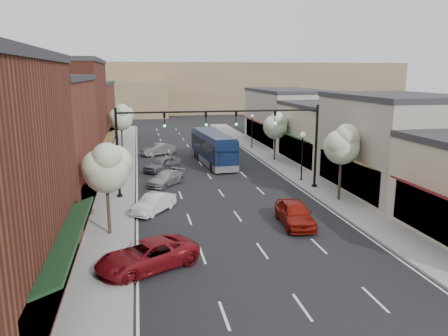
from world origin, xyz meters
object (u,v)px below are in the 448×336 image
tree_right_far (276,125)px  red_hatchback (295,213)px  tree_left_near (107,167)px  coach_bus (213,148)px  signal_mast_right (289,135)px  parked_car_b (154,203)px  tree_left_far (121,117)px  parked_car_d (162,164)px  parked_car_a (147,256)px  tree_right_near (343,143)px  signal_mast_left (149,138)px  parked_car_c (166,178)px  lamp_post_far (252,126)px  lamp_post_near (302,148)px  parked_car_e (158,150)px

tree_right_far → red_hatchback: (-5.17, -20.35, -3.20)m
tree_left_near → coach_bus: 22.13m
signal_mast_right → coach_bus: size_ratio=0.74×
coach_bus → parked_car_b: coach_bus is taller
tree_left_far → parked_car_d: 10.51m
coach_bus → parked_car_a: size_ratio=2.16×
parked_car_a → tree_right_near: bearing=94.0°
signal_mast_left → coach_bus: bearing=59.4°
tree_right_near → parked_car_b: size_ratio=1.52×
coach_bus → parked_car_c: bearing=-128.7°
signal_mast_left → coach_bus: (6.95, 11.74, -2.87)m
red_hatchback → lamp_post_far: bearing=85.3°
parked_car_b → tree_left_near: bearing=-88.4°
signal_mast_right → tree_left_far: size_ratio=1.34×
tree_left_far → signal_mast_left: bearing=-81.7°
tree_right_far → signal_mast_left: bearing=-139.5°
signal_mast_right → red_hatchback: signal_mast_right is taller
red_hatchback → tree_left_far: bearing=118.0°
lamp_post_near → tree_left_near: bearing=-146.7°
parked_car_c → parked_car_d: 5.56m
lamp_post_near → parked_car_e: 19.61m
coach_bus → parked_car_a: bearing=-111.7°
signal_mast_right → tree_right_far: (2.73, 11.95, -0.63)m
lamp_post_near → tree_right_far: bearing=86.7°
coach_bus → tree_left_far: bearing=142.2°
parked_car_c → parked_car_d: bearing=128.0°
signal_mast_left → parked_car_d: size_ratio=1.92×
tree_left_near → parked_car_c: size_ratio=1.37×
tree_right_far → parked_car_b: bearing=-131.0°
parked_car_a → red_hatchback: bearing=88.8°
tree_left_far → parked_car_b: (2.70, -21.98, -3.96)m
parked_car_e → tree_right_near: bearing=0.6°
tree_left_far → lamp_post_far: bearing=7.3°
signal_mast_left → coach_bus: size_ratio=0.74×
lamp_post_near → parked_car_e: size_ratio=1.07×
tree_left_near → lamp_post_near: (16.05, 10.56, -1.22)m
signal_mast_left → parked_car_d: (1.42, 9.05, -3.89)m
tree_left_near → parked_car_e: 26.45m
lamp_post_near → lamp_post_far: size_ratio=1.00×
tree_right_near → parked_car_a: (-14.55, -9.04, -3.74)m
parked_car_a → lamp_post_far: bearing=129.2°
tree_left_far → parked_car_e: 5.64m
coach_bus → parked_car_d: size_ratio=2.60×
red_hatchback → parked_car_d: red_hatchback is taller
tree_right_near → parked_car_a: 17.53m
tree_right_far → parked_car_b: size_ratio=1.38×
signal_mast_left → parked_car_c: bearing=67.9°
signal_mast_right → tree_right_near: signal_mast_right is taller
tree_left_near → coach_bus: bearing=64.2°
red_hatchback → parked_car_d: size_ratio=1.08×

